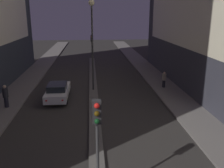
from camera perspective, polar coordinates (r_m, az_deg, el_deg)
name	(u,v)px	position (r m, az deg, el deg)	size (l,w,h in m)	color
median_strip	(93,89)	(24.98, -4.29, -1.04)	(0.80, 34.60, 0.14)	#56544F
traffic_light_near	(97,128)	(9.42, -3.42, -10.07)	(0.32, 0.42, 4.17)	#383838
traffic_light_mid	(92,43)	(35.74, -4.65, 9.26)	(0.32, 0.42, 4.17)	#383838
street_lamp	(92,29)	(23.40, -4.58, 12.43)	(0.55, 0.55, 8.35)	#383838
car_left_lane	(58,91)	(22.34, -12.28, -1.57)	(1.82, 4.69, 1.50)	silver
pedestrian_on_left_sidewalk	(6,96)	(21.27, -23.15, -2.48)	(0.43, 0.43, 1.81)	black
pedestrian_on_right_sidewalk	(164,79)	(25.42, 11.80, 1.08)	(0.41, 0.41, 1.59)	black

